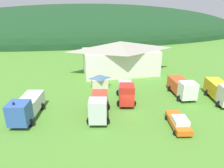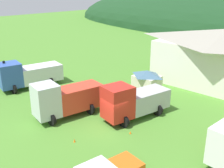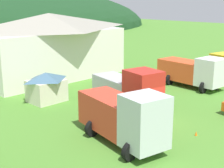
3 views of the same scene
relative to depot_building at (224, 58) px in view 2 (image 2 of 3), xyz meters
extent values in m
plane|color=#4C842D|center=(-2.89, -17.25, -3.73)|extent=(200.00, 200.00, 0.00)
cube|color=white|center=(0.00, 0.00, -1.05)|extent=(16.07, 8.02, 5.36)
cube|color=beige|center=(-5.86, -7.63, -2.77)|extent=(2.92, 2.38, 1.92)
pyramid|color=#42667F|center=(-5.86, -7.63, -1.47)|extent=(3.15, 2.58, 0.67)
cube|color=#3356AD|center=(-17.86, -18.71, -1.74)|extent=(3.04, 2.99, 2.87)
cube|color=black|center=(-17.89, -18.83, -1.11)|extent=(1.76, 2.25, 0.92)
cube|color=silver|center=(-17.07, -15.00, -2.19)|extent=(3.58, 5.51, 1.97)
cylinder|color=black|center=(-16.76, -18.95, -3.18)|extent=(1.10, 0.30, 1.10)
cylinder|color=black|center=(-18.97, -18.47, -3.18)|extent=(1.10, 0.30, 1.10)
cylinder|color=black|center=(-15.80, -14.50, -3.18)|extent=(1.10, 0.30, 1.10)
cylinder|color=black|center=(-18.02, -14.02, -3.18)|extent=(1.10, 0.30, 1.10)
cube|color=silver|center=(-7.97, -20.29, -1.64)|extent=(2.67, 2.54, 3.07)
cube|color=black|center=(-7.99, -20.40, -0.97)|extent=(1.55, 1.91, 0.98)
cube|color=red|center=(-7.29, -16.99, -2.08)|extent=(3.17, 4.98, 2.19)
cylinder|color=black|center=(-6.99, -20.49, -3.18)|extent=(1.10, 0.30, 1.10)
cylinder|color=black|center=(-8.95, -20.10, -3.18)|extent=(1.10, 0.30, 1.10)
cylinder|color=black|center=(-6.18, -16.52, -3.18)|extent=(1.10, 0.30, 1.10)
cylinder|color=black|center=(-8.13, -16.12, -3.18)|extent=(1.10, 0.30, 1.10)
cube|color=red|center=(-2.95, -16.08, -1.66)|extent=(2.67, 2.83, 3.04)
cube|color=black|center=(-2.97, -16.20, -0.99)|extent=(1.57, 2.15, 0.97)
cube|color=#B2B2B7|center=(-2.24, -12.70, -2.25)|extent=(3.09, 4.84, 1.85)
cylinder|color=black|center=(-2.01, -16.28, -3.18)|extent=(1.10, 0.30, 1.10)
cylinder|color=black|center=(-3.89, -15.88, -3.18)|extent=(1.10, 0.30, 1.10)
cylinder|color=black|center=(-1.16, -12.23, -3.18)|extent=(1.10, 0.30, 1.10)
cylinder|color=black|center=(-3.04, -11.84, -3.18)|extent=(1.10, 0.30, 1.10)
cylinder|color=black|center=(6.13, -16.08, -3.18)|extent=(1.10, 0.30, 1.10)
cylinder|color=black|center=(1.57, -21.03, -3.39)|extent=(0.68, 0.24, 0.68)
cylinder|color=#4C4C51|center=(-18.25, -19.03, -2.15)|extent=(0.12, 0.12, 3.15)
cube|color=black|center=(-18.25, -19.03, -0.30)|extent=(0.20, 0.24, 0.55)
sphere|color=green|center=(-18.25, -18.90, -0.30)|extent=(0.14, 0.14, 0.14)
cone|color=orange|center=(-3.29, -20.92, -3.73)|extent=(0.36, 0.36, 0.57)
cone|color=orange|center=(-0.83, -16.79, -3.73)|extent=(0.36, 0.36, 0.50)
camera|label=1|loc=(-11.03, -44.21, 11.60)|focal=33.74mm
camera|label=2|loc=(12.03, -32.82, 8.17)|focal=43.59mm
camera|label=3|loc=(-21.44, -31.03, 4.97)|focal=52.54mm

